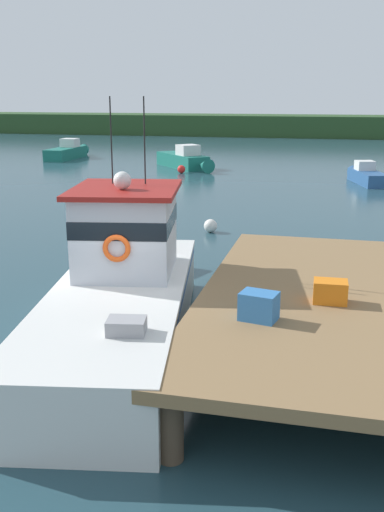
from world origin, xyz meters
TOP-DOWN VIEW (x-y plane):
  - ground_plane at (0.00, 0.00)m, footprint 200.00×200.00m
  - dock at (4.80, 0.00)m, footprint 6.00×9.00m
  - main_fishing_boat at (0.10, -0.17)m, footprint 3.91×9.97m
  - crate_stack_near_edge at (4.20, -0.51)m, footprint 0.62×0.46m
  - crate_single_by_cleat at (3.06, -1.67)m, footprint 0.68×0.55m
  - moored_boat_outer_mooring at (-5.75, 28.06)m, footprint 5.02×5.54m
  - moored_boat_mid_harbor at (5.84, 23.76)m, footprint 2.19×4.80m
  - moored_boat_far_right at (-16.10, 31.96)m, footprint 1.53×5.90m
  - mooring_buoy_spare_mooring at (-0.12, 9.59)m, footprint 0.48×0.48m
  - mooring_buoy_inshore at (-3.75, 8.02)m, footprint 0.38×0.38m
  - mooring_buoy_outer at (-5.33, 25.43)m, footprint 0.50×0.50m
  - far_shoreline at (0.00, 62.00)m, footprint 120.00×8.00m

SIDE VIEW (x-z plane):
  - ground_plane at x=0.00m, z-range 0.00..0.00m
  - mooring_buoy_inshore at x=-3.75m, z-range 0.00..0.38m
  - mooring_buoy_spare_mooring at x=-0.12m, z-range 0.00..0.48m
  - mooring_buoy_outer at x=-5.33m, z-range 0.00..0.50m
  - moored_boat_mid_harbor at x=5.84m, z-range -0.19..1.01m
  - moored_boat_far_right at x=-16.10m, z-range -0.23..1.26m
  - moored_boat_outer_mooring at x=-5.75m, z-range -0.25..1.34m
  - main_fishing_boat at x=0.10m, z-range -1.39..3.41m
  - dock at x=4.80m, z-range 0.47..1.67m
  - far_shoreline at x=0.00m, z-range 0.00..2.40m
  - crate_stack_near_edge at x=4.20m, z-range 1.20..1.61m
  - crate_single_by_cleat at x=3.06m, z-range 1.20..1.67m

